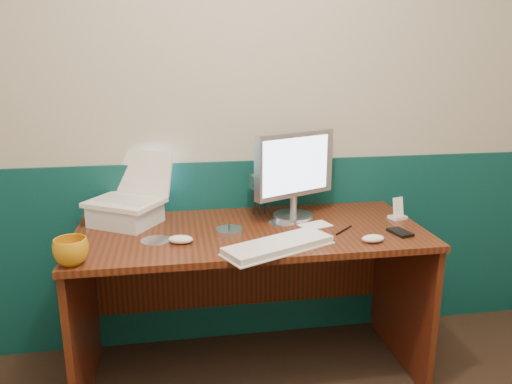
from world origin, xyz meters
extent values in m
cube|color=#B7B09B|center=(0.00, 1.75, 1.25)|extent=(3.50, 0.04, 2.50)
cube|color=#083736|center=(0.00, 1.74, 0.50)|extent=(3.48, 0.02, 1.00)
cube|color=#341C09|center=(-0.08, 1.38, 0.38)|extent=(1.60, 0.70, 0.75)
cube|color=silver|center=(-0.66, 1.55, 0.80)|extent=(0.36, 0.35, 0.10)
cube|color=white|center=(-0.01, 1.12, 0.76)|extent=(0.49, 0.34, 0.03)
ellipsoid|color=white|center=(0.41, 1.13, 0.77)|extent=(0.10, 0.06, 0.03)
ellipsoid|color=white|center=(-0.41, 1.25, 0.77)|extent=(0.12, 0.09, 0.04)
imported|color=#C38112|center=(-0.82, 1.10, 0.80)|extent=(0.17, 0.17, 0.11)
cylinder|color=#B1B8C2|center=(-0.19, 1.34, 0.76)|extent=(0.12, 0.12, 0.02)
cylinder|color=#B5BCC6|center=(-0.51, 1.31, 0.75)|extent=(0.13, 0.13, 0.00)
cylinder|color=#B5BFC6|center=(0.08, 1.46, 0.75)|extent=(0.13, 0.13, 0.00)
cylinder|color=black|center=(0.33, 1.29, 0.75)|extent=(0.11, 0.10, 0.01)
cube|color=white|center=(0.23, 1.38, 0.75)|extent=(0.17, 0.14, 0.00)
cube|color=silver|center=(0.66, 1.42, 0.76)|extent=(0.09, 0.08, 0.01)
cube|color=white|center=(0.66, 1.42, 0.81)|extent=(0.06, 0.04, 0.09)
cube|color=black|center=(0.57, 1.21, 0.76)|extent=(0.09, 0.13, 0.01)
camera|label=1|loc=(-0.42, -0.77, 1.52)|focal=35.00mm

